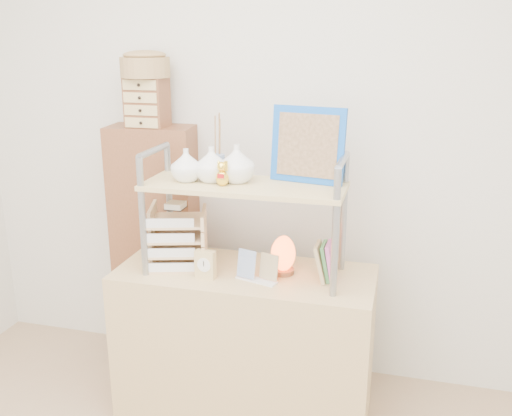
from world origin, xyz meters
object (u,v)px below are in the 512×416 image
Objects in this scene: desk at (245,343)px; cabinet at (157,247)px; letter_tray at (177,241)px; salt_lamp at (283,254)px.

cabinet reaches higher than desk.
cabinet reaches higher than letter_tray.
cabinet is 0.52m from letter_tray.
cabinet is at bearing 149.04° from desk.
letter_tray is at bearing -177.76° from desk.
letter_tray reaches higher than salt_lamp.
cabinet is at bearing 156.47° from salt_lamp.
cabinet reaches higher than salt_lamp.
letter_tray is 1.73× the size of salt_lamp.
letter_tray is at bearing -175.74° from salt_lamp.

